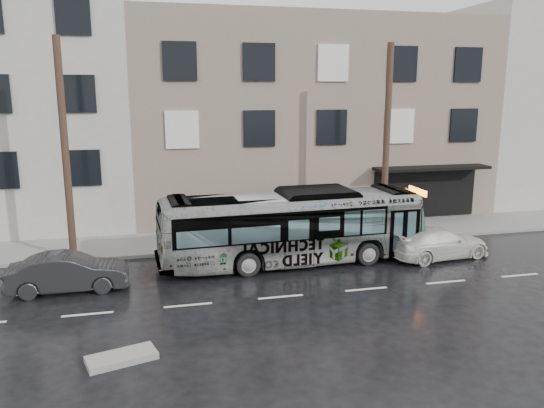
{
  "coord_description": "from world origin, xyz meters",
  "views": [
    {
      "loc": [
        -4.28,
        -19.33,
        7.02
      ],
      "look_at": [
        0.87,
        2.5,
        2.23
      ],
      "focal_mm": 35.0,
      "sensor_mm": 36.0,
      "label": 1
    }
  ],
  "objects_px": {
    "utility_pole_rear": "(65,151)",
    "bus": "(292,227)",
    "dark_sedan": "(68,273)",
    "white_sedan": "(438,243)",
    "utility_pole_front": "(386,144)",
    "sign_post": "(405,212)"
  },
  "relations": [
    {
      "from": "utility_pole_rear",
      "to": "bus",
      "type": "xyz_separation_m",
      "value": [
        8.88,
        -2.25,
        -3.11
      ]
    },
    {
      "from": "sign_post",
      "to": "dark_sedan",
      "type": "bearing_deg",
      "value": -166.81
    },
    {
      "from": "bus",
      "to": "dark_sedan",
      "type": "distance_m",
      "value": 8.74
    },
    {
      "from": "dark_sedan",
      "to": "bus",
      "type": "bearing_deg",
      "value": -82.59
    },
    {
      "from": "utility_pole_rear",
      "to": "bus",
      "type": "bearing_deg",
      "value": -14.24
    },
    {
      "from": "utility_pole_front",
      "to": "dark_sedan",
      "type": "xyz_separation_m",
      "value": [
        -13.74,
        -3.48,
        -3.97
      ]
    },
    {
      "from": "utility_pole_rear",
      "to": "utility_pole_front",
      "type": "bearing_deg",
      "value": 0.0
    },
    {
      "from": "utility_pole_rear",
      "to": "white_sedan",
      "type": "bearing_deg",
      "value": -11.23
    },
    {
      "from": "sign_post",
      "to": "dark_sedan",
      "type": "xyz_separation_m",
      "value": [
        -14.84,
        -3.48,
        -0.67
      ]
    },
    {
      "from": "utility_pole_front",
      "to": "utility_pole_rear",
      "type": "xyz_separation_m",
      "value": [
        -14.0,
        0.0,
        0.0
      ]
    },
    {
      "from": "utility_pole_front",
      "to": "sign_post",
      "type": "distance_m",
      "value": 3.48
    },
    {
      "from": "utility_pole_rear",
      "to": "bus",
      "type": "height_order",
      "value": "utility_pole_rear"
    },
    {
      "from": "bus",
      "to": "white_sedan",
      "type": "xyz_separation_m",
      "value": [
        6.3,
        -0.76,
        -0.88
      ]
    },
    {
      "from": "sign_post",
      "to": "dark_sedan",
      "type": "height_order",
      "value": "sign_post"
    },
    {
      "from": "sign_post",
      "to": "utility_pole_front",
      "type": "bearing_deg",
      "value": 180.0
    },
    {
      "from": "utility_pole_front",
      "to": "sign_post",
      "type": "relative_size",
      "value": 3.75
    },
    {
      "from": "bus",
      "to": "dark_sedan",
      "type": "height_order",
      "value": "bus"
    },
    {
      "from": "sign_post",
      "to": "bus",
      "type": "height_order",
      "value": "bus"
    },
    {
      "from": "dark_sedan",
      "to": "white_sedan",
      "type": "bearing_deg",
      "value": -88.9
    },
    {
      "from": "utility_pole_front",
      "to": "utility_pole_rear",
      "type": "distance_m",
      "value": 14.0
    },
    {
      "from": "bus",
      "to": "white_sedan",
      "type": "bearing_deg",
      "value": -99.37
    },
    {
      "from": "white_sedan",
      "to": "dark_sedan",
      "type": "xyz_separation_m",
      "value": [
        -14.91,
        -0.46,
        0.02
      ]
    }
  ]
}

